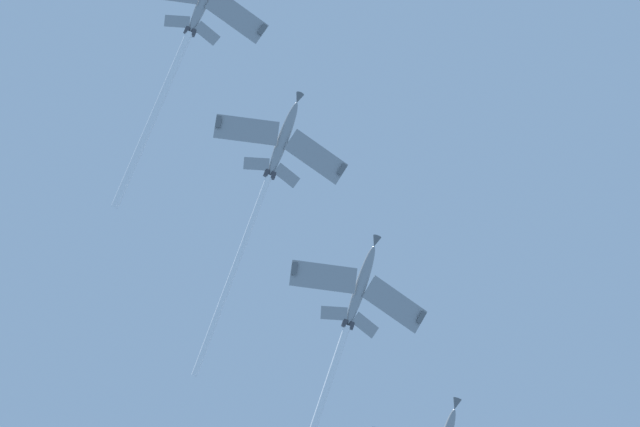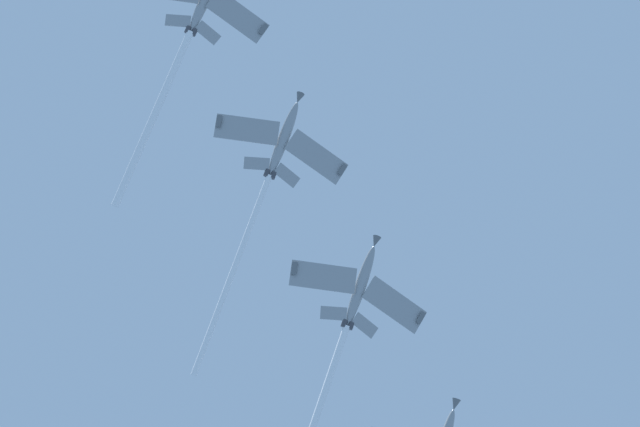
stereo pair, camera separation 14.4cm
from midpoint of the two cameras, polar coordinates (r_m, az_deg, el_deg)
name	(u,v)px [view 1 (the left image)]	position (r m, az deg, el deg)	size (l,w,h in m)	color
jet_lead	(184,46)	(140.89, -7.98, 9.78)	(19.93, 36.20, 21.85)	gray
jet_second	(268,179)	(135.60, -3.06, 2.03)	(19.93, 37.53, 22.71)	gray
jet_third	(348,323)	(131.50, 1.72, -6.46)	(19.94, 31.45, 19.55)	gray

